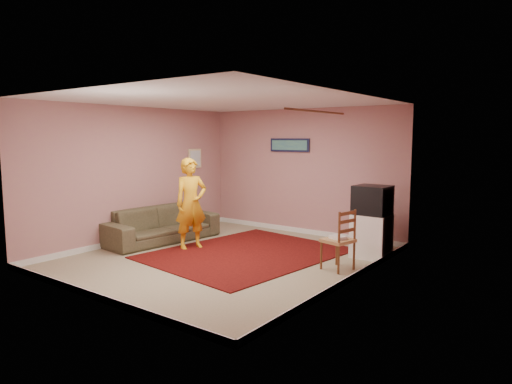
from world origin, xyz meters
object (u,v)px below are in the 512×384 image
Objects in this scene: chair_a at (364,220)px; crt_tv at (372,200)px; chair_b at (338,233)px; sofa at (162,224)px; person at (191,204)px; tv_cabinet at (371,236)px.

crt_tv is at bearing -62.00° from chair_a.
sofa is at bearing -71.52° from chair_b.
chair_a is at bearing -36.89° from person.
crt_tv reaches higher than chair_b.
chair_b is (-0.13, -0.99, -0.41)m from crt_tv.
crt_tv is 1.14× the size of chair_a.
crt_tv is at bearing -65.15° from sofa.
chair_b is 0.22× the size of sofa.
crt_tv is 0.26× the size of sofa.
chair_a is at bearing -160.73° from chair_b.
person reaches higher than chair_a.
chair_b is 0.31× the size of person.
tv_cabinet is 0.61m from crt_tv.
tv_cabinet is 1.45× the size of chair_b.
tv_cabinet is 0.43m from chair_a.
person is at bearing -154.99° from tv_cabinet.
crt_tv reaches higher than sofa.
tv_cabinet is 3.96m from sofa.
tv_cabinet is 1.02m from chair_b.
tv_cabinet is 0.32× the size of sofa.
person is at bearing -162.30° from chair_a.
chair_b reaches higher than sofa.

